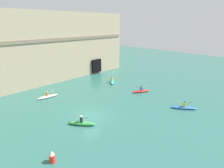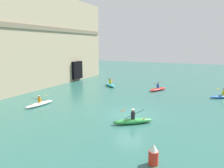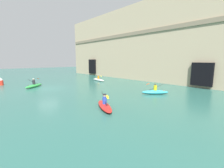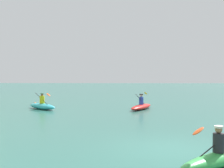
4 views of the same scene
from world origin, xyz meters
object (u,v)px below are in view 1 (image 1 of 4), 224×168
(kayak_cyan, at_px, (112,81))
(marker_buoy, at_px, (52,157))
(kayak_red, at_px, (141,91))
(kayak_blue, at_px, (184,107))
(kayak_green, at_px, (82,123))
(kayak_white, at_px, (48,96))

(kayak_cyan, height_order, marker_buoy, kayak_cyan)
(kayak_red, relative_size, kayak_cyan, 1.19)
(kayak_cyan, bearing_deg, kayak_blue, 38.68)
(kayak_green, height_order, kayak_cyan, kayak_green)
(kayak_red, relative_size, marker_buoy, 2.79)
(kayak_blue, bearing_deg, kayak_red, 137.28)
(kayak_green, bearing_deg, kayak_cyan, -96.16)
(kayak_white, xyz_separation_m, marker_buoy, (-6.06, -13.73, 0.31))
(kayak_green, distance_m, kayak_cyan, 16.19)
(kayak_green, height_order, marker_buoy, kayak_green)
(kayak_white, bearing_deg, marker_buoy, -107.38)
(kayak_green, height_order, kayak_blue, kayak_green)
(kayak_cyan, bearing_deg, kayak_red, 42.09)
(kayak_red, height_order, kayak_cyan, kayak_red)
(kayak_red, height_order, kayak_white, kayak_red)
(kayak_red, xyz_separation_m, marker_buoy, (-19.00, -4.41, 0.31))
(kayak_white, height_order, kayak_blue, kayak_blue)
(kayak_blue, distance_m, marker_buoy, 18.52)
(kayak_white, distance_m, kayak_cyan, 13.03)
(kayak_blue, relative_size, kayak_cyan, 1.20)
(kayak_blue, xyz_separation_m, kayak_cyan, (0.80, 15.51, 0.04))
(kayak_blue, height_order, kayak_cyan, kayak_blue)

